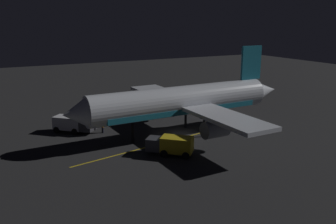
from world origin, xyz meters
The scene contains 10 objects.
ground_plane centered at (0.00, 0.00, -0.10)m, with size 180.00×180.00×0.20m, color #242426.
apron_guide_stripe centered at (-2.15, 4.00, 0.00)m, with size 0.24×25.81×0.01m, color gold.
airliner centered at (0.01, -0.56, 4.67)m, with size 30.22×33.91×11.94m.
baggage_truck centered at (8.05, 13.19, 1.19)m, with size 5.61×5.72×2.28m.
catering_truck centered at (-6.45, 4.86, 1.18)m, with size 5.26×5.44×2.26m.
ground_crew_worker centered at (5.80, 9.52, 0.89)m, with size 0.40×0.40×1.74m.
traffic_cone_near_left centered at (-3.13, 6.10, 0.25)m, with size 0.50×0.50×0.55m.
traffic_cone_near_right centered at (-3.26, 5.83, 0.25)m, with size 0.50×0.50×0.55m.
traffic_cone_under_wing centered at (-0.01, 4.65, 0.25)m, with size 0.50×0.50×0.55m.
traffic_cone_far centered at (-6.35, 4.08, 0.25)m, with size 0.50×0.50×0.55m.
Camera 1 is at (-42.61, 24.24, 15.83)m, focal length 38.88 mm.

